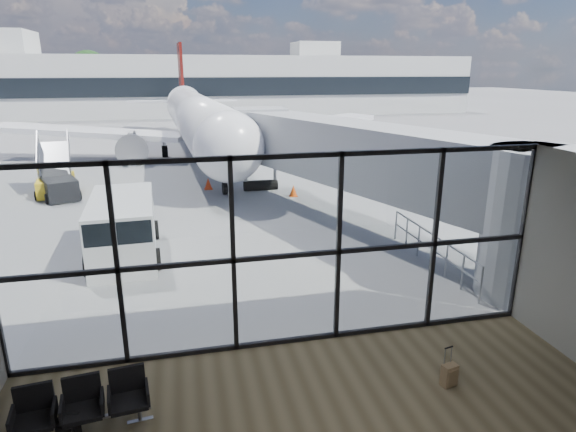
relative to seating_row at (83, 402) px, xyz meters
name	(u,v)px	position (x,y,z in m)	size (l,w,h in m)	color
ground	(201,133)	(4.14, 41.97, -0.55)	(220.00, 220.00, 0.00)	slate
lounge_shell	(369,359)	(4.14, -2.83, 2.10)	(12.02, 8.01, 4.51)	brown
glass_curtain_wall	(287,254)	(4.14, 1.97, 1.69)	(12.10, 0.12, 4.50)	white
jet_bridge	(373,164)	(9.04, 9.05, 2.21)	(8.00, 16.50, 4.33)	#96999B
apron_railing	(432,245)	(9.74, 5.47, 0.17)	(0.06, 5.46, 1.11)	gray
far_terminal	(187,84)	(3.56, 63.95, 3.66)	(80.00, 12.20, 11.00)	#ABABA6
tree_3	(5,80)	(-22.86, 73.97, 4.08)	(4.95, 4.95, 7.12)	#382619
tree_4	(48,76)	(-16.86, 73.97, 4.70)	(5.61, 5.61, 8.07)	#382619
tree_5	(89,72)	(-10.86, 73.97, 5.32)	(6.27, 6.27, 9.03)	#382619
seating_row	(83,402)	(0.00, 0.00, 0.00)	(2.25, 0.88, 1.00)	gray
backpack	(68,430)	(-0.22, -0.29, -0.30)	(0.39, 0.38, 0.52)	black
suitcase	(450,375)	(7.00, -0.34, -0.30)	(0.35, 0.28, 0.85)	#886D4C
airliner	(197,118)	(3.36, 29.47, 2.12)	(29.36, 34.02, 8.76)	silver
service_van	(123,228)	(-0.09, 8.49, 0.49)	(2.49, 4.79, 2.04)	silver
belt_loader	(58,185)	(-4.13, 17.74, 0.06)	(2.66, 4.16, 1.82)	black
mobile_stairs	(56,182)	(-4.39, 18.55, 0.03)	(2.24, 3.68, 2.45)	gold
traffic_cone_a	(141,210)	(0.15, 13.30, -0.23)	(0.47, 0.47, 0.68)	red
traffic_cone_b	(293,191)	(7.45, 15.32, -0.28)	(0.41, 0.41, 0.58)	#D8480B
traffic_cone_c	(208,184)	(3.32, 17.77, -0.26)	(0.44, 0.44, 0.62)	red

